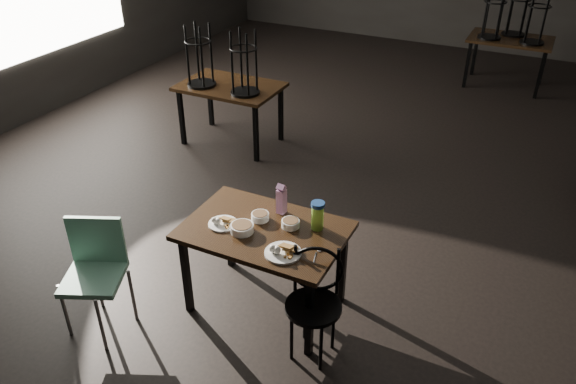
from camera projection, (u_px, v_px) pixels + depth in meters
The scene contains 13 objects.
main_table at pixel (265, 237), 4.20m from camera, with size 1.20×0.80×0.75m.
plate_left at pixel (222, 222), 4.20m from camera, with size 0.22×0.22×0.07m.
plate_right at pixel (282, 251), 3.89m from camera, with size 0.26×0.26×0.08m.
bowl_near at pixel (260, 216), 4.25m from camera, with size 0.14×0.14×0.05m.
bowl_far at pixel (291, 223), 4.17m from camera, with size 0.14×0.14×0.05m.
bowl_big at pixel (242, 228), 4.11m from camera, with size 0.17×0.17×0.06m.
juice_carton at pixel (281, 200), 4.29m from camera, with size 0.07×0.07×0.25m.
water_bottle at pixel (318, 215), 4.11m from camera, with size 0.12×0.12×0.22m.
spoon at pixel (319, 251), 3.93m from camera, with size 0.05×0.18×0.01m.
bentwood_chair at pixel (314, 295), 3.91m from camera, with size 0.44×0.43×0.84m.
school_chair at pixel (95, 266), 4.12m from camera, with size 0.54×0.54×0.89m.
bg_table_left at pixel (228, 86), 6.69m from camera, with size 1.20×0.80×1.48m.
bg_table_far at pixel (511, 36), 8.38m from camera, with size 1.20×0.80×1.48m.
Camera 1 is at (1.26, -4.75, 3.15)m, focal length 35.00 mm.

